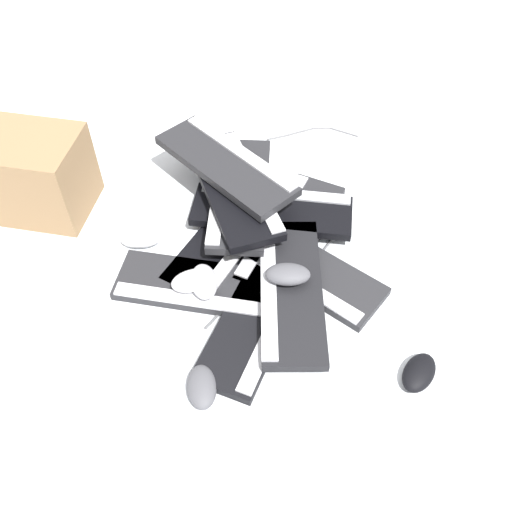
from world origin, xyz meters
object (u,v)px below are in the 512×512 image
Objects in this scene: keyboard_7 at (239,193)px; mouse_0 at (204,282)px; keyboard_3 at (203,287)px; cardboard_box at (38,175)px; mouse_5 at (202,387)px; mouse_6 at (140,238)px; keyboard_8 at (234,187)px; keyboard_0 at (302,268)px; keyboard_2 at (229,236)px; mouse_1 at (288,274)px; keyboard_4 at (258,316)px; mouse_2 at (193,281)px; mouse_3 at (419,373)px; mouse_4 at (213,177)px; keyboard_6 at (272,210)px; keyboard_5 at (290,289)px; keyboard_1 at (291,232)px; keyboard_9 at (226,164)px.

keyboard_7 is 4.05× the size of mouse_0.
keyboard_3 is 1.81× the size of cardboard_box.
mouse_5 is 1.00× the size of mouse_6.
mouse_6 is (-0.25, -0.11, -0.08)m from keyboard_8.
keyboard_0 is 0.96× the size of keyboard_2.
keyboard_4 is at bearing 47.58° from mouse_1.
mouse_5 is (0.04, -0.27, -0.03)m from mouse_2.
keyboard_8 is 4.23× the size of mouse_6.
cardboard_box is (-0.97, 0.54, 0.10)m from mouse_3.
mouse_1 is 0.24m from mouse_2.
mouse_0 is 1.00× the size of mouse_4.
keyboard_6 is at bearing 113.23° from keyboard_0.
keyboard_0 is 0.99× the size of keyboard_5.
keyboard_2 is 4.17× the size of mouse_6.
mouse_2 is at bearing 25.28° from mouse_4.
cardboard_box reaches higher than mouse_1.
keyboard_8 reaches higher than mouse_0.
mouse_6 is at bearing -154.83° from keyboard_7.
cardboard_box reaches higher than keyboard_4.
keyboard_7 is (-0.15, 0.09, 0.06)m from keyboard_1.
mouse_0 is 0.27m from mouse_5.
mouse_5 is (0.01, -0.27, -0.03)m from mouse_0.
cardboard_box reaches higher than mouse_5.
mouse_0 is (-0.08, -0.29, -0.02)m from keyboard_7.
keyboard_2 is 0.20m from mouse_0.
mouse_6 is at bearing -142.64° from keyboard_9.
mouse_6 is (-0.20, 0.44, 0.00)m from mouse_5.
keyboard_8 is at bearing 100.95° from keyboard_4.
keyboard_5 is 0.36m from mouse_3.
keyboard_4 is 4.22× the size of mouse_1.
keyboard_0 is 0.20m from keyboard_6.
keyboard_6 is 0.55m from mouse_5.
keyboard_6 is 0.10m from keyboard_7.
mouse_1 reaches higher than mouse_6.
mouse_3 is 0.43× the size of cardboard_box.
mouse_6 is (-0.40, 0.19, -0.02)m from keyboard_5.
mouse_2 is 0.55m from cardboard_box.
mouse_5 reaches higher than keyboard_4.
mouse_5 is (-0.03, -0.62, -0.11)m from keyboard_9.
keyboard_9 is (-0.13, 0.09, 0.09)m from keyboard_6.
mouse_6 is (-0.18, 0.16, 0.01)m from keyboard_3.
keyboard_9 is (-0.04, 0.05, 0.06)m from keyboard_7.
keyboard_9 is (-0.01, 0.16, 0.12)m from keyboard_2.
mouse_3 is 1.11m from cardboard_box.
mouse_3 is at bearing -22.97° from keyboard_4.
keyboard_6 reaches higher than keyboard_0.
keyboard_9 reaches higher than mouse_3.
mouse_2 is at bearing -48.67° from mouse_6.
keyboard_3 is 0.99× the size of keyboard_8.
keyboard_1 is at bearing 72.06° from keyboard_4.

